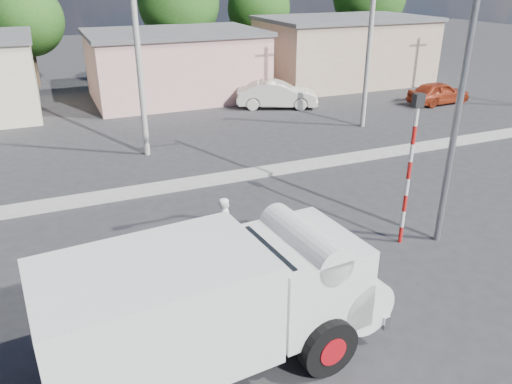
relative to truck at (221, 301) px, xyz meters
name	(u,v)px	position (x,y,z in m)	size (l,w,h in m)	color
ground_plane	(332,295)	(3.20, 1.13, -1.51)	(120.00, 120.00, 0.00)	#2A2A2D
median	(222,178)	(3.20, 9.13, -1.43)	(40.00, 0.80, 0.16)	#99968E
truck	(221,301)	(0.00, 0.00, 0.00)	(6.78, 3.10, 2.72)	black
bicycle	(226,243)	(1.39, 3.62, -0.96)	(0.72, 2.08, 1.09)	black
cyclist	(226,235)	(1.39, 3.62, -0.72)	(0.58, 0.38, 1.59)	white
car_cream	(277,95)	(9.82, 18.31, -0.75)	(1.61, 4.62, 1.52)	silver
car_red	(439,93)	(19.05, 15.38, -0.85)	(1.56, 3.88, 1.32)	#983116
traffic_pole	(411,158)	(6.40, 2.63, 1.09)	(0.28, 0.18, 4.36)	red
streetlight	(460,69)	(7.34, 2.33, 3.45)	(2.34, 0.22, 9.00)	slate
building_row	(161,64)	(4.30, 23.13, 0.63)	(37.80, 7.30, 4.44)	beige
tree_row	(174,6)	(6.96, 29.58, 3.49)	(43.62, 7.43, 8.42)	#38281E
utility_poles	(259,51)	(6.45, 13.13, 2.56)	(35.40, 0.24, 8.00)	#99968E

